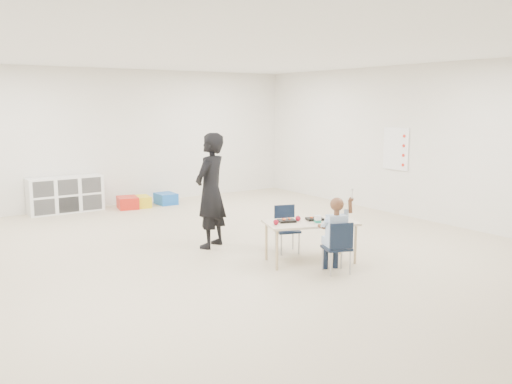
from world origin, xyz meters
TOP-DOWN VIEW (x-y plane):
  - room at (0.00, 0.00)m, footprint 9.00×9.02m
  - table at (0.57, -0.98)m, footprint 1.34×0.97m
  - chair_near at (0.54, -1.52)m, footprint 0.40×0.39m
  - chair_far at (0.60, -0.43)m, footprint 0.40×0.39m
  - child at (0.54, -1.52)m, footprint 0.56×0.56m
  - lunch_tray_near at (0.67, -0.93)m, footprint 0.26×0.22m
  - lunch_tray_far at (0.29, -0.82)m, footprint 0.26×0.22m
  - milk_carton at (0.58, -1.11)m, footprint 0.09×0.09m
  - bread_roll at (0.76, -1.16)m, footprint 0.09×0.09m
  - apple_near at (0.45, -0.86)m, footprint 0.07×0.07m
  - apple_far at (0.07, -0.88)m, footprint 0.07×0.07m
  - cubby_shelf at (-1.20, 4.28)m, footprint 1.40×0.40m
  - rules_poster at (3.98, 0.60)m, footprint 0.02×0.60m
  - adult at (-0.14, 0.44)m, footprint 0.73×0.66m
  - bin_red at (-0.07, 3.98)m, footprint 0.46×0.55m
  - bin_yellow at (0.20, 3.97)m, footprint 0.42×0.51m
  - bin_blue at (0.77, 3.98)m, footprint 0.37×0.47m

SIDE VIEW (x-z plane):
  - bin_yellow at x=0.20m, z-range 0.00..0.23m
  - bin_blue at x=0.77m, z-range 0.00..0.23m
  - bin_red at x=-0.07m, z-range 0.00..0.24m
  - table at x=0.57m, z-range 0.00..0.56m
  - chair_near at x=0.54m, z-range 0.00..0.66m
  - chair_far at x=0.60m, z-range 0.00..0.66m
  - cubby_shelf at x=-1.20m, z-range 0.00..0.70m
  - child at x=0.54m, z-range 0.00..1.04m
  - lunch_tray_near at x=0.67m, z-range 0.55..0.58m
  - lunch_tray_far at x=0.29m, z-range 0.55..0.58m
  - bread_roll at x=0.76m, z-range 0.55..0.62m
  - apple_near at x=0.45m, z-range 0.55..0.62m
  - apple_far at x=0.07m, z-range 0.55..0.62m
  - milk_carton at x=0.58m, z-range 0.55..0.65m
  - adult at x=-0.14m, z-range 0.00..1.69m
  - rules_poster at x=3.98m, z-range 0.85..1.65m
  - room at x=0.00m, z-range 0.00..2.80m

